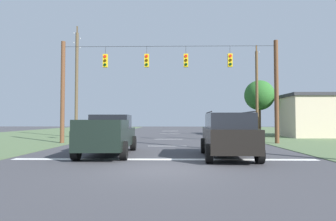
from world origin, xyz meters
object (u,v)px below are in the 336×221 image
Objects in this scene: overhead_signal_span at (168,86)px; pickup_truck at (109,135)px; utility_pole_near_left at (77,82)px; suv_black at (228,134)px; tree_roadside_right at (259,95)px; distant_car_crossing_white at (219,128)px; utility_pole_mid_right at (257,92)px.

overhead_signal_span is 7.58m from pickup_truck.
overhead_signal_span is at bearing -35.60° from utility_pole_near_left.
suv_black is 0.45× the size of utility_pole_near_left.
utility_pole_near_left is 1.80× the size of tree_roadside_right.
overhead_signal_span is at bearing 65.92° from pickup_truck.
distant_car_crossing_white is (2.81, 18.96, -0.27)m from suv_black.
utility_pole_mid_right is (8.70, 7.70, 0.30)m from overhead_signal_span.
utility_pole_near_left reaches higher than suv_black.
pickup_truck is at bearing -129.48° from utility_pole_mid_right.
pickup_truck is (-2.80, -6.27, -3.20)m from overhead_signal_span.
utility_pole_mid_right reaches higher than tree_roadside_right.
tree_roadside_right is (1.01, 2.44, -0.11)m from utility_pole_mid_right.
overhead_signal_span is 13.34m from distant_car_crossing_white.
overhead_signal_span is at bearing -138.51° from utility_pole_mid_right.
tree_roadside_right is at bearing 68.41° from suv_black.
pickup_truck is 18.43m from utility_pole_mid_right.
pickup_truck is 1.24× the size of distant_car_crossing_white.
suv_black is 0.82× the size of tree_roadside_right.
suv_black is at bearing -10.77° from pickup_truck.
suv_black is (5.60, -1.07, 0.09)m from pickup_truck.
pickup_truck is 5.70m from suv_black.
pickup_truck is 14.79m from utility_pole_near_left.
utility_pole_near_left reaches higher than pickup_truck.
distant_car_crossing_white is 0.48× the size of utility_pole_mid_right.
tree_roadside_right reaches higher than distant_car_crossing_white.
utility_pole_mid_right is at bearing -51.71° from distant_car_crossing_white.
tree_roadside_right is at bearing 11.22° from utility_pole_near_left.
distant_car_crossing_white is 5.63m from tree_roadside_right.
distant_car_crossing_white is 0.74× the size of tree_roadside_right.
utility_pole_near_left is at bearing -160.41° from distant_car_crossing_white.
overhead_signal_span is 3.22× the size of suv_black.
utility_pole_mid_right is at bearing 4.09° from utility_pole_near_left.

